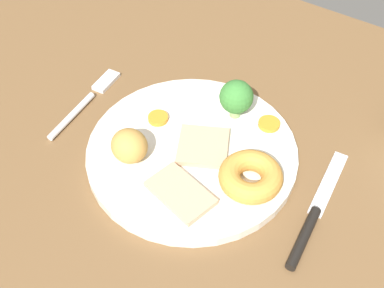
{
  "coord_description": "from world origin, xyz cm",
  "views": [
    {
      "loc": [
        19.54,
        -34.37,
        54.44
      ],
      "look_at": [
        -3.9,
        1.69,
        6.0
      ],
      "focal_mm": 48.43,
      "sensor_mm": 36.0,
      "label": 1
    }
  ],
  "objects": [
    {
      "name": "meat_slice_under",
      "position": [
        -1.15,
        -5.03,
        5.4
      ],
      "size": [
        8.84,
        6.53,
        0.8
      ],
      "primitive_type": "cube",
      "rotation": [
        0.0,
        0.0,
        2.89
      ],
      "color": "tan",
      "rests_on": "dinner_plate"
    },
    {
      "name": "broccoli_floret",
      "position": [
        -2.39,
        9.94,
        8.26
      ],
      "size": [
        4.48,
        4.48,
        5.6
      ],
      "color": "#8CB766",
      "rests_on": "dinner_plate"
    },
    {
      "name": "roast_potato_left",
      "position": [
        -9.62,
        -3.55,
        7.1
      ],
      "size": [
        5.68,
        5.47,
        4.2
      ],
      "primitive_type": "ellipsoid",
      "rotation": [
        0.0,
        0.0,
        1.32
      ],
      "color": "#BC8C42",
      "rests_on": "dinner_plate"
    },
    {
      "name": "yorkshire_pudding",
      "position": [
        4.85,
        0.92,
        6.32
      ],
      "size": [
        7.68,
        7.68,
        2.63
      ],
      "primitive_type": "torus",
      "color": "#C68938",
      "rests_on": "dinner_plate"
    },
    {
      "name": "carrot_coin_back",
      "position": [
        -10.53,
        3.62,
        5.31
      ],
      "size": [
        2.7,
        2.7,
        0.62
      ],
      "primitive_type": "cylinder",
      "color": "orange",
      "rests_on": "dinner_plate"
    },
    {
      "name": "knife",
      "position": [
        13.09,
        1.37,
        4.05
      ],
      "size": [
        2.98,
        18.56,
        1.2
      ],
      "rotation": [
        0.0,
        0.0,
        1.65
      ],
      "color": "black",
      "rests_on": "dining_table"
    },
    {
      "name": "meat_slice_main",
      "position": [
        -2.79,
        2.54,
        5.4
      ],
      "size": [
        8.44,
        8.52,
        0.8
      ],
      "primitive_type": "cube",
      "rotation": [
        0.0,
        0.0,
        2.02
      ],
      "color": "tan",
      "rests_on": "dinner_plate"
    },
    {
      "name": "fork",
      "position": [
        -21.78,
        1.89,
        3.99
      ],
      "size": [
        2.71,
        15.32,
        0.9
      ],
      "rotation": [
        0.0,
        0.0,
        1.65
      ],
      "color": "silver",
      "rests_on": "dining_table"
    },
    {
      "name": "carrot_coin_front",
      "position": [
        2.34,
        10.75,
        5.27
      ],
      "size": [
        2.87,
        2.87,
        0.55
      ],
      "primitive_type": "cylinder",
      "color": "orange",
      "rests_on": "dinner_plate"
    },
    {
      "name": "dining_table",
      "position": [
        0.0,
        0.0,
        1.8
      ],
      "size": [
        120.0,
        84.0,
        3.6
      ],
      "primitive_type": "cube",
      "color": "brown",
      "rests_on": "ground"
    },
    {
      "name": "dinner_plate",
      "position": [
        -3.9,
        1.69,
        4.3
      ],
      "size": [
        26.83,
        26.83,
        1.4
      ],
      "primitive_type": "cylinder",
      "color": "silver",
      "rests_on": "dining_table"
    }
  ]
}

